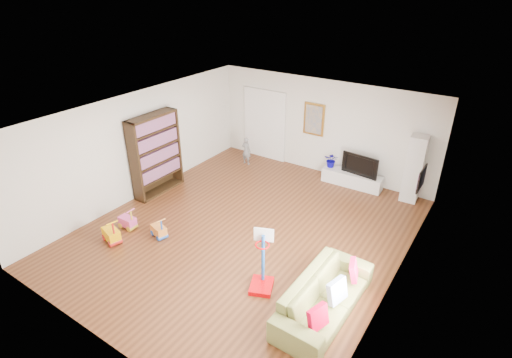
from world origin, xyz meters
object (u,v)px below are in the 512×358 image
Objects in this scene: sofa at (325,296)px; basketball_hoop at (262,262)px; bookshelf at (156,154)px; media_console at (352,179)px.

sofa is 1.88× the size of basketball_hoop.
media_console is at bearing 37.29° from bookshelf.
basketball_hoop reaches higher than sofa.
bookshelf reaches higher than media_console.
bookshelf is at bearing -144.50° from media_console.
basketball_hoop is (0.15, -4.76, 0.41)m from media_console.
bookshelf is at bearing 136.60° from basketball_hoop.
media_console is at bearing 69.03° from basketball_hoop.
basketball_hoop is at bearing 97.11° from sofa.
media_console is 5.28m from bookshelf.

